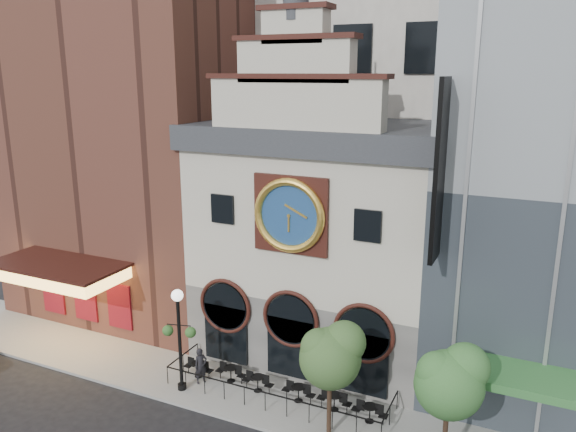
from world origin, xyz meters
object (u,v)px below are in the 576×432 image
at_px(bistro_0, 198,368).
at_px(pedestrian, 201,366).
at_px(bistro_3, 298,392).
at_px(tree_right, 451,379).
at_px(bistro_4, 334,401).
at_px(bistro_2, 258,382).
at_px(lamppost, 179,329).
at_px(tree_left, 332,353).
at_px(bistro_1, 231,373).
at_px(bistro_5, 370,412).

height_order(bistro_0, pedestrian, pedestrian).
relative_size(bistro_3, tree_right, 0.31).
distance_m(bistro_0, bistro_4, 7.09).
height_order(bistro_2, lamppost, lamppost).
height_order(pedestrian, tree_left, tree_left).
bearing_deg(pedestrian, lamppost, -178.17).
relative_size(bistro_1, tree_right, 0.31).
bearing_deg(bistro_1, bistro_5, -2.48).
bearing_deg(lamppost, bistro_5, -6.29).
xyz_separation_m(bistro_5, tree_left, (-1.25, -1.50, 3.23)).
bearing_deg(bistro_4, bistro_3, -178.44).
distance_m(pedestrian, tree_right, 12.18).
bearing_deg(bistro_1, bistro_2, -7.51).
height_order(bistro_4, tree_left, tree_left).
bearing_deg(bistro_5, bistro_2, 178.99).
xyz_separation_m(lamppost, tree_right, (12.28, -0.32, 0.63)).
relative_size(bistro_0, bistro_5, 1.00).
distance_m(bistro_4, pedestrian, 6.70).
xyz_separation_m(bistro_5, tree_right, (3.43, -1.60, 3.29)).
bearing_deg(bistro_0, pedestrian, -43.81).
bearing_deg(bistro_2, bistro_3, 0.87).
xyz_separation_m(bistro_1, lamppost, (-1.76, -1.59, 2.67)).
bearing_deg(tree_right, bistro_1, 169.72).
relative_size(bistro_5, lamppost, 0.31).
xyz_separation_m(bistro_3, bistro_5, (3.41, -0.13, 0.00)).
bearing_deg(tree_left, lamppost, 178.33).
relative_size(bistro_5, pedestrian, 0.89).
bearing_deg(pedestrian, bistro_3, -52.12).
distance_m(bistro_0, bistro_2, 3.28).
height_order(bistro_1, bistro_4, same).
distance_m(bistro_1, bistro_5, 7.10).
distance_m(bistro_0, bistro_3, 5.37).
relative_size(bistro_4, pedestrian, 0.89).
height_order(tree_left, tree_right, tree_right).
bearing_deg(bistro_4, pedestrian, -175.09).
xyz_separation_m(bistro_0, tree_right, (12.21, -1.62, 3.29)).
xyz_separation_m(bistro_3, bistro_4, (1.72, 0.05, 0.00)).
distance_m(bistro_3, bistro_4, 1.72).
height_order(bistro_3, bistro_5, same).
bearing_deg(lamppost, pedestrian, 45.52).
relative_size(bistro_0, lamppost, 0.31).
bearing_deg(lamppost, bistro_2, 7.79).
distance_m(bistro_0, bistro_1, 1.71).
distance_m(bistro_3, lamppost, 6.22).
height_order(bistro_1, bistro_2, same).
bearing_deg(bistro_2, pedestrian, -170.17).
bearing_deg(bistro_5, lamppost, -171.79).
bearing_deg(tree_right, pedestrian, 174.15).
distance_m(bistro_2, bistro_3, 2.09).
bearing_deg(pedestrian, bistro_0, 78.00).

